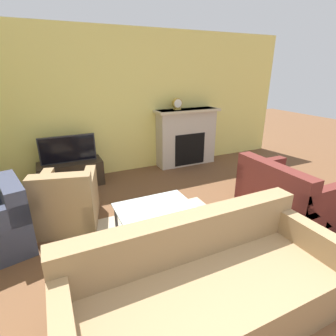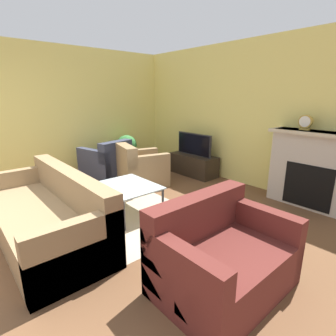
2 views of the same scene
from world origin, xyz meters
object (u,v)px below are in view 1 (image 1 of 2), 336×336
at_px(tv, 68,149).
at_px(mantel_clock, 177,104).
at_px(couch_sectional, 205,290).
at_px(armchair_accent, 68,203).
at_px(couch_loveseat, 285,197).
at_px(coffee_table, 157,212).

distance_m(tv, mantel_clock, 2.29).
xyz_separation_m(couch_sectional, armchair_accent, (-0.86, 2.01, 0.01)).
xyz_separation_m(tv, couch_loveseat, (2.62, -2.39, -0.39)).
bearing_deg(armchair_accent, couch_loveseat, 173.19).
height_order(tv, mantel_clock, mantel_clock).
bearing_deg(couch_sectional, coffee_table, 87.31).
xyz_separation_m(couch_loveseat, mantel_clock, (-0.43, 2.53, 1.03)).
bearing_deg(coffee_table, couch_loveseat, -6.28).
bearing_deg(tv, mantel_clock, 3.71).
height_order(tv, couch_loveseat, tv).
bearing_deg(armchair_accent, couch_sectional, 127.68).
distance_m(armchair_accent, coffee_table, 1.28).
bearing_deg(tv, armchair_accent, -97.54).
distance_m(armchair_accent, mantel_clock, 2.95).
relative_size(couch_sectional, coffee_table, 2.51).
height_order(couch_sectional, coffee_table, couch_sectional).
distance_m(tv, armchair_accent, 1.37).
relative_size(couch_sectional, armchair_accent, 2.28).
distance_m(couch_sectional, coffee_table, 1.14).
height_order(couch_loveseat, mantel_clock, mantel_clock).
bearing_deg(couch_loveseat, couch_sectional, 115.54).
bearing_deg(couch_sectional, armchair_accent, 113.18).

